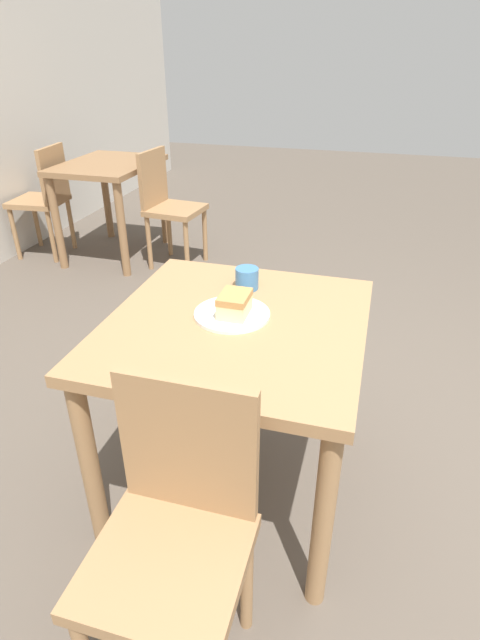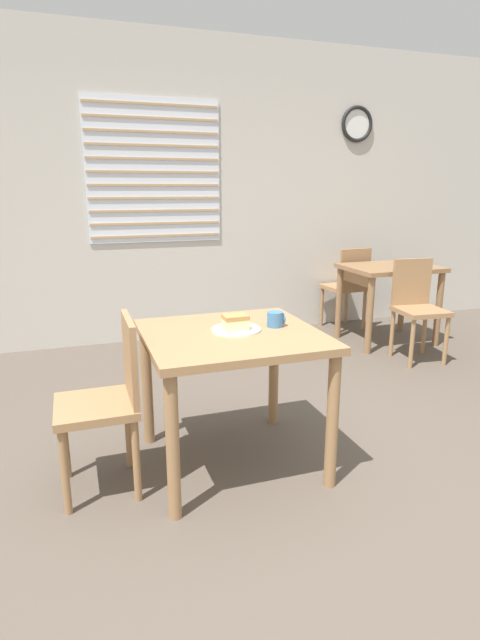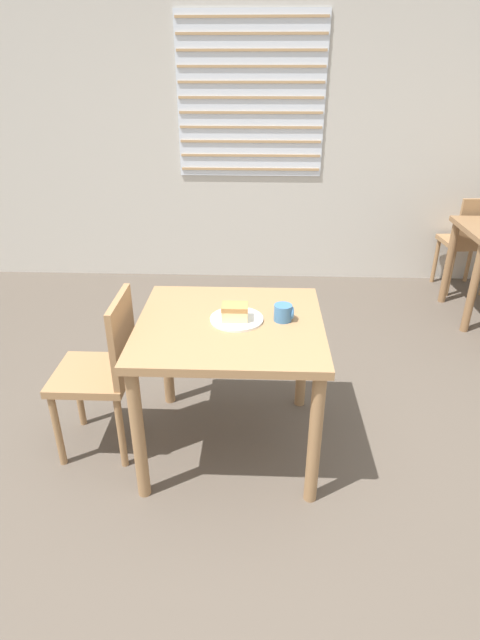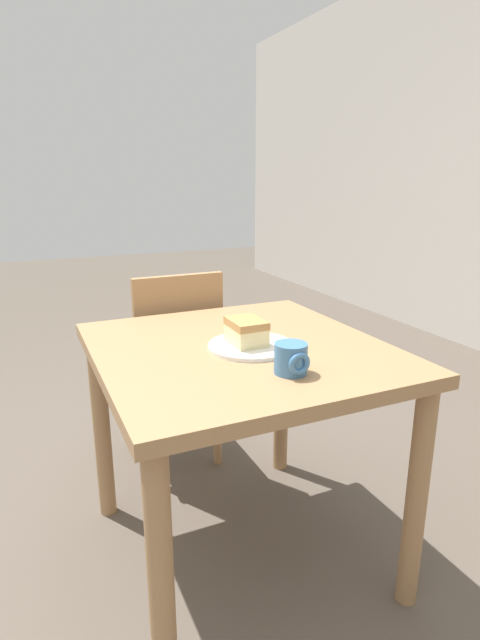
{
  "view_description": "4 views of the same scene",
  "coord_description": "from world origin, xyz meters",
  "px_view_note": "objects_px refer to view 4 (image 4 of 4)",
  "views": [
    {
      "loc": [
        -1.51,
        0.17,
        1.54
      ],
      "look_at": [
        -0.13,
        0.56,
        0.74
      ],
      "focal_mm": 28.0,
      "sensor_mm": 36.0,
      "label": 1
    },
    {
      "loc": [
        -0.88,
        -1.75,
        1.44
      ],
      "look_at": [
        -0.07,
        0.62,
        0.78
      ],
      "focal_mm": 28.0,
      "sensor_mm": 36.0,
      "label": 2
    },
    {
      "loc": [
        0.0,
        -1.52,
        1.82
      ],
      "look_at": [
        -0.08,
        0.58,
        0.74
      ],
      "focal_mm": 28.0,
      "sensor_mm": 36.0,
      "label": 3
    },
    {
      "loc": [
        1.16,
        -0.01,
        1.22
      ],
      "look_at": [
        -0.12,
        0.57,
        0.82
      ],
      "focal_mm": 28.0,
      "sensor_mm": 36.0,
      "label": 4
    }
  ],
  "objects_px": {
    "plate": "(251,346)",
    "cake_slice": "(246,332)",
    "dining_table_near": "(240,380)",
    "chair_near_window": "(173,360)",
    "coffee_mug": "(291,359)"
  },
  "relations": [
    {
      "from": "plate",
      "to": "cake_slice",
      "type": "relative_size",
      "value": 2.05
    },
    {
      "from": "dining_table_near",
      "to": "chair_near_window",
      "type": "distance_m",
      "value": 0.65
    },
    {
      "from": "chair_near_window",
      "to": "coffee_mug",
      "type": "relative_size",
      "value": 9.2
    },
    {
      "from": "cake_slice",
      "to": "coffee_mug",
      "type": "distance_m",
      "value": 0.23
    },
    {
      "from": "cake_slice",
      "to": "coffee_mug",
      "type": "relative_size",
      "value": 1.33
    },
    {
      "from": "dining_table_near",
      "to": "plate",
      "type": "distance_m",
      "value": 0.12
    },
    {
      "from": "chair_near_window",
      "to": "coffee_mug",
      "type": "height_order",
      "value": "chair_near_window"
    },
    {
      "from": "plate",
      "to": "cake_slice",
      "type": "xyz_separation_m",
      "value": [
        -0.01,
        -0.01,
        0.04
      ]
    },
    {
      "from": "coffee_mug",
      "to": "plate",
      "type": "bearing_deg",
      "value": -177.99
    },
    {
      "from": "dining_table_near",
      "to": "cake_slice",
      "type": "distance_m",
      "value": 0.16
    },
    {
      "from": "chair_near_window",
      "to": "cake_slice",
      "type": "height_order",
      "value": "chair_near_window"
    },
    {
      "from": "dining_table_near",
      "to": "chair_near_window",
      "type": "relative_size",
      "value": 1.03
    },
    {
      "from": "dining_table_near",
      "to": "chair_near_window",
      "type": "height_order",
      "value": "chair_near_window"
    },
    {
      "from": "dining_table_near",
      "to": "coffee_mug",
      "type": "distance_m",
      "value": 0.3
    },
    {
      "from": "coffee_mug",
      "to": "dining_table_near",
      "type": "bearing_deg",
      "value": -173.29
    }
  ]
}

